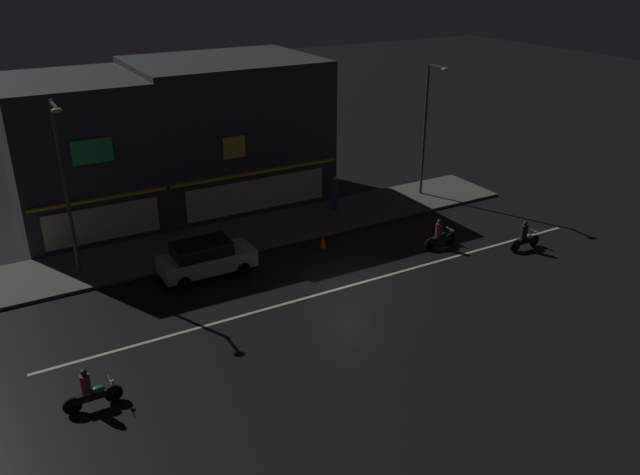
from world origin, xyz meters
TOP-DOWN VIEW (x-y plane):
  - ground_plane at (0.00, 0.00)m, footprint 140.00×140.00m
  - lane_divider_stripe at (0.00, 0.00)m, footprint 26.71×0.16m
  - sidewalk_far at (0.00, 7.47)m, footprint 28.11×4.29m
  - storefront_left_block at (-0.00, 13.67)m, footprint 10.30×8.28m
  - storefront_center_block at (-8.43, 13.52)m, footprint 7.01×7.97m
  - streetlamp_west at (-10.17, 7.03)m, footprint 0.44×1.64m
  - streetlamp_mid at (10.04, 7.58)m, footprint 0.44×1.64m
  - pedestrian_on_sidewalk at (4.12, 8.13)m, footprint 0.36×0.36m
  - parked_car_near_kerb at (-5.10, 4.20)m, footprint 4.30×1.98m
  - motorcycle_lead at (-11.72, -2.93)m, footprint 1.90×0.60m
  - motorcycle_following at (9.68, -1.01)m, footprint 1.90×0.60m
  - motorcycle_opposite_lane at (6.15, 1.28)m, footprint 1.90×0.60m
  - traffic_cone at (1.07, 4.19)m, footprint 0.36×0.36m

SIDE VIEW (x-z plane):
  - ground_plane at x=0.00m, z-range 0.00..0.00m
  - lane_divider_stripe at x=0.00m, z-range 0.00..0.01m
  - sidewalk_far at x=0.00m, z-range 0.00..0.14m
  - traffic_cone at x=1.07m, z-range 0.00..0.55m
  - motorcycle_lead at x=-11.72m, z-range -0.13..1.39m
  - motorcycle_following at x=9.68m, z-range -0.13..1.39m
  - motorcycle_opposite_lane at x=6.15m, z-range -0.13..1.39m
  - parked_car_near_kerb at x=-5.10m, z-range 0.03..1.70m
  - pedestrian_on_sidewalk at x=4.12m, z-range 0.07..2.02m
  - storefront_center_block at x=-8.43m, z-range 0.00..7.83m
  - storefront_left_block at x=0.00m, z-range 0.00..8.13m
  - streetlamp_mid at x=10.04m, z-range 0.79..8.59m
  - streetlamp_west at x=-10.17m, z-range 0.80..8.72m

